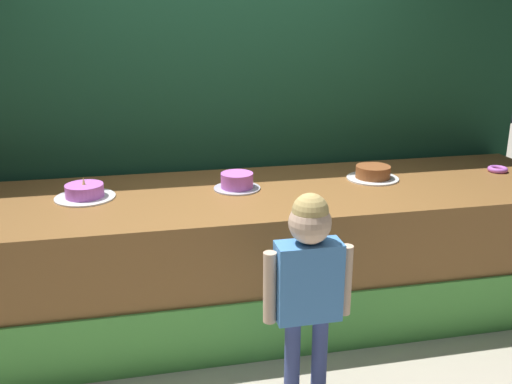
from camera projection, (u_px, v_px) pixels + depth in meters
The scene contains 8 objects.
ground_plane at pixel (258, 360), 3.29m from camera, with size 12.00×12.00×0.00m, color #BCB29E.
stage_platform at pixel (240, 255), 3.67m from camera, with size 4.34×1.12×0.83m.
curtain_backdrop at pixel (221, 94), 3.99m from camera, with size 4.56×0.08×2.70m, color #19472D.
child_figure at pixel (308, 274), 2.70m from camera, with size 0.43×0.20×1.13m.
donut at pixel (498, 169), 3.99m from camera, with size 0.14×0.14×0.03m, color #CC66D8.
cake_left at pixel (85, 192), 3.43m from camera, with size 0.36×0.36×0.13m.
cake_center at pixel (237, 182), 3.60m from camera, with size 0.29×0.29×0.10m.
cake_right at pixel (373, 173), 3.81m from camera, with size 0.34×0.34×0.09m.
Camera 1 is at (-0.61, -2.77, 1.92)m, focal length 40.37 mm.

